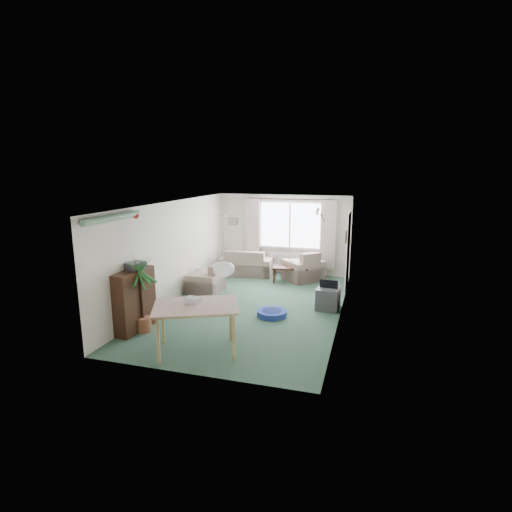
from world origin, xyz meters
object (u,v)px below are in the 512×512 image
(sofa, at_px, (247,262))
(pet_bed, at_px, (272,313))
(coffee_table, at_px, (290,274))
(houseplant, at_px, (142,294))
(tv_cube, at_px, (328,298))
(dining_table, at_px, (197,329))
(bookshelf, at_px, (134,300))
(armchair_left, at_px, (205,278))
(armchair_corner, at_px, (303,265))

(sofa, relative_size, pet_bed, 2.39)
(coffee_table, bearing_deg, houseplant, -115.32)
(coffee_table, height_order, tv_cube, tv_cube)
(coffee_table, xyz_separation_m, pet_bed, (0.18, -2.82, -0.16))
(dining_table, bearing_deg, bookshelf, 161.44)
(sofa, xyz_separation_m, coffee_table, (1.41, -0.38, -0.16))
(pet_bed, bearing_deg, tv_cube, 36.38)
(sofa, bearing_deg, pet_bed, 112.04)
(pet_bed, bearing_deg, bookshelf, -148.38)
(houseplant, bearing_deg, armchair_left, 86.83)
(armchair_corner, distance_m, dining_table, 5.21)
(armchair_left, distance_m, dining_table, 3.45)
(coffee_table, relative_size, dining_table, 0.74)
(armchair_left, xyz_separation_m, dining_table, (1.24, -3.22, 0.04))
(bookshelf, distance_m, tv_cube, 4.25)
(sofa, xyz_separation_m, armchair_left, (-0.49, -2.00, -0.01))
(sofa, xyz_separation_m, bookshelf, (-0.83, -4.69, 0.23))
(houseplant, bearing_deg, tv_cube, 34.87)
(bookshelf, relative_size, dining_table, 0.92)
(armchair_corner, height_order, coffee_table, armchair_corner)
(armchair_left, distance_m, bookshelf, 2.72)
(coffee_table, distance_m, houseplant, 4.82)
(armchair_left, relative_size, tv_cube, 1.54)
(armchair_corner, bearing_deg, houseplant, 19.21)
(houseplant, xyz_separation_m, pet_bed, (2.23, 1.51, -0.70))
(tv_cube, bearing_deg, dining_table, -120.42)
(armchair_left, xyz_separation_m, bookshelf, (-0.34, -2.69, 0.23))
(armchair_left, relative_size, coffee_table, 0.86)
(armchair_corner, relative_size, dining_table, 0.71)
(coffee_table, relative_size, pet_bed, 1.52)
(tv_cube, bearing_deg, coffee_table, 127.23)
(coffee_table, height_order, houseplant, houseplant)
(coffee_table, relative_size, tv_cube, 1.80)
(tv_cube, bearing_deg, armchair_left, 177.48)
(coffee_table, distance_m, tv_cube, 2.38)
(armchair_corner, height_order, pet_bed, armchair_corner)
(houseplant, height_order, tv_cube, houseplant)
(bookshelf, bearing_deg, coffee_table, 66.16)
(dining_table, bearing_deg, armchair_left, 111.08)
(sofa, xyz_separation_m, houseplant, (-0.64, -4.71, 0.38))
(bookshelf, xyz_separation_m, dining_table, (1.58, -0.53, -0.19))
(armchair_left, height_order, bookshelf, bookshelf)
(armchair_corner, xyz_separation_m, pet_bed, (-0.14, -3.10, -0.36))
(dining_table, height_order, pet_bed, dining_table)
(armchair_left, bearing_deg, tv_cube, 85.34)
(sofa, bearing_deg, armchair_left, 71.85)
(armchair_corner, xyz_separation_m, tv_cube, (0.98, -2.28, -0.18))
(armchair_left, xyz_separation_m, houseplant, (-0.15, -2.71, 0.39))
(bookshelf, relative_size, tv_cube, 2.24)
(houseplant, bearing_deg, coffee_table, 64.68)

